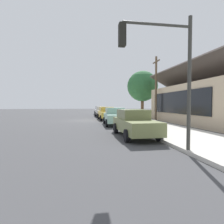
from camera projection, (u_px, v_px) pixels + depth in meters
name	position (u px, v px, depth m)	size (l,w,h in m)	color
ground_plane	(86.00, 121.00, 21.83)	(120.00, 120.00, 0.00)	#424244
sidewalk_curb	(132.00, 119.00, 22.73)	(60.00, 4.20, 0.16)	beige
car_silver	(100.00, 110.00, 34.06)	(4.91, 2.18, 1.59)	silver
car_ivory	(102.00, 111.00, 28.53)	(4.91, 2.05, 1.59)	silver
car_mustard	(107.00, 113.00, 22.88)	(4.51, 2.00, 1.59)	gold
car_seafoam	(115.00, 116.00, 17.13)	(4.47, 2.18, 1.59)	#9ED1BC
car_olive	(134.00, 123.00, 10.98)	(4.76, 1.97, 1.59)	olive
storefront_building	(206.00, 103.00, 18.68)	(13.49, 6.94, 5.70)	#CCB293
shade_tree	(142.00, 86.00, 27.24)	(4.47, 4.47, 6.82)	brown
traffic_light_main	(163.00, 61.00, 6.81)	(0.37, 2.79, 5.20)	#383833
utility_pole_wooden	(156.00, 87.00, 21.73)	(1.80, 0.24, 7.50)	brown
fire_hydrant_red	(114.00, 114.00, 27.05)	(0.22, 0.22, 0.71)	red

